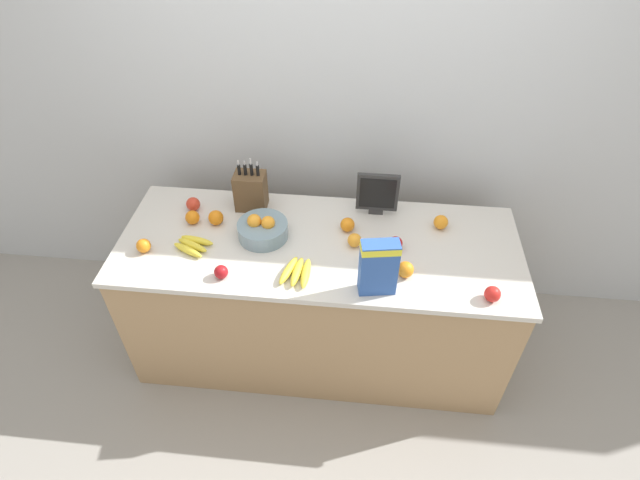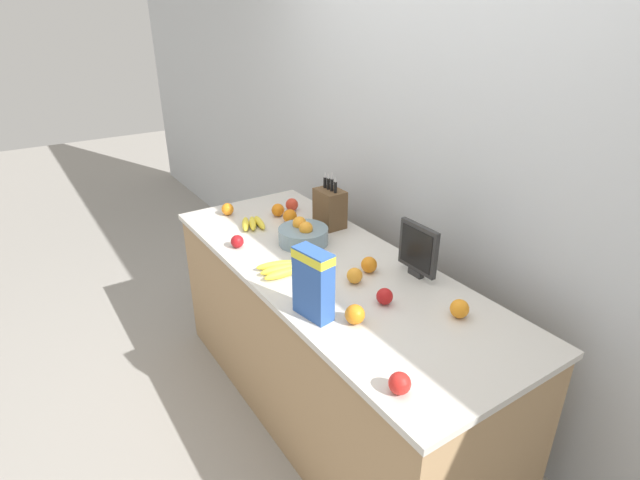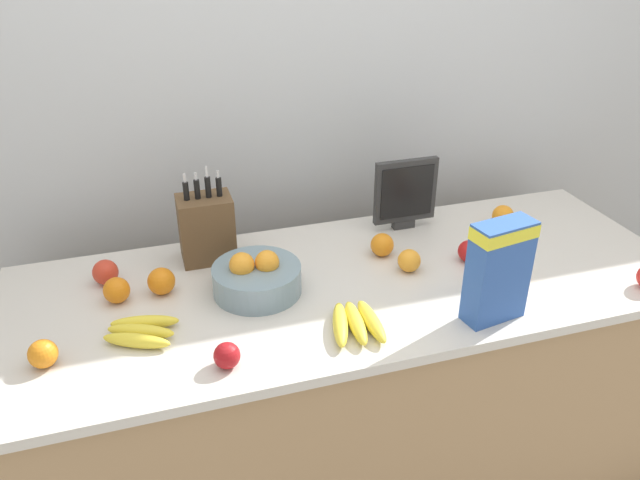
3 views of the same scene
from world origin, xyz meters
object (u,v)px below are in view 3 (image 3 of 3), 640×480
at_px(orange_mid_right, 410,261).
at_px(orange_front_left, 382,245).
at_px(orange_mid_left, 514,277).
at_px(apple_rightmost, 227,355).
at_px(orange_by_cereal, 503,216).
at_px(banana_bunch_right, 356,323).
at_px(small_monitor, 405,193).
at_px(orange_front_right, 161,281).
at_px(apple_rear, 469,251).
at_px(banana_bunch_left, 141,331).
at_px(apple_leftmost, 105,272).
at_px(cereal_box, 499,267).
at_px(fruit_bowl, 257,277).
at_px(knife_block, 206,228).
at_px(orange_near_bowl, 43,354).
at_px(orange_back_center, 117,290).

relative_size(orange_mid_right, orange_front_left, 0.95).
bearing_deg(orange_mid_right, orange_mid_left, -36.34).
distance_m(apple_rightmost, orange_mid_left, 0.88).
xyz_separation_m(orange_mid_left, orange_mid_right, (-0.25, 0.19, -0.00)).
bearing_deg(orange_by_cereal, banana_bunch_right, -149.17).
distance_m(small_monitor, orange_front_right, 0.88).
relative_size(apple_rightmost, apple_rear, 0.95).
bearing_deg(orange_mid_left, banana_bunch_right, -174.67).
xyz_separation_m(banana_bunch_left, orange_mid_right, (0.82, 0.10, 0.02)).
bearing_deg(apple_leftmost, cereal_box, -26.10).
bearing_deg(fruit_bowl, knife_block, 113.92).
bearing_deg(banana_bunch_left, orange_near_bowl, -168.62).
height_order(small_monitor, orange_by_cereal, small_monitor).
height_order(cereal_box, orange_back_center, cereal_box).
xyz_separation_m(orange_front_left, orange_back_center, (-0.83, -0.02, -0.00)).
relative_size(fruit_bowl, orange_mid_left, 3.26).
height_order(banana_bunch_right, orange_by_cereal, orange_by_cereal).
distance_m(banana_bunch_left, orange_mid_right, 0.83).
distance_m(apple_leftmost, orange_front_right, 0.19).
relative_size(banana_bunch_left, orange_by_cereal, 2.73).
xyz_separation_m(orange_mid_right, orange_by_cereal, (0.45, 0.19, 0.00)).
height_order(orange_mid_left, orange_back_center, orange_mid_left).
relative_size(cereal_box, orange_front_right, 3.62).
bearing_deg(knife_block, orange_mid_right, -24.61).
bearing_deg(apple_rear, orange_front_right, 173.94).
distance_m(knife_block, apple_rightmost, 0.56).
bearing_deg(apple_rightmost, fruit_bowl, 65.44).
bearing_deg(orange_front_left, banana_bunch_left, -164.25).
bearing_deg(apple_rear, orange_mid_right, -179.68).
height_order(apple_rightmost, orange_mid_right, orange_mid_right).
xyz_separation_m(small_monitor, orange_mid_right, (-0.10, -0.28, -0.10)).
relative_size(apple_leftmost, orange_mid_right, 1.06).
bearing_deg(orange_front_right, orange_near_bowl, -140.91).
bearing_deg(cereal_box, orange_front_left, 101.71).
distance_m(orange_front_right, orange_front_left, 0.70).
height_order(small_monitor, orange_back_center, small_monitor).
xyz_separation_m(orange_front_left, orange_near_bowl, (-1.01, -0.27, -0.00)).
distance_m(banana_bunch_right, apple_rear, 0.53).
height_order(apple_leftmost, orange_mid_left, orange_mid_left).
bearing_deg(small_monitor, orange_back_center, -169.31).
xyz_separation_m(fruit_bowl, orange_back_center, (-0.40, 0.07, -0.01)).
distance_m(cereal_box, orange_near_bowl, 1.19).
bearing_deg(orange_mid_left, orange_mid_right, 143.66).
height_order(small_monitor, banana_bunch_left, small_monitor).
bearing_deg(knife_block, banana_bunch_right, -57.29).
bearing_deg(apple_rear, apple_leftmost, 169.48).
bearing_deg(orange_mid_right, apple_rightmost, -155.34).
height_order(banana_bunch_left, apple_rear, apple_rear).
bearing_deg(orange_by_cereal, apple_leftmost, 179.27).
bearing_deg(orange_front_left, apple_leftmost, 174.14).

